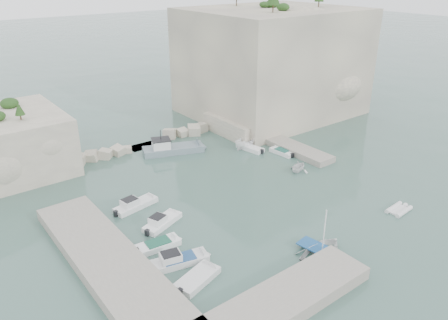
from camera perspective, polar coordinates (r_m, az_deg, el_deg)
ground at (r=46.63m, az=4.51°, el=-5.76°), size 400.00×400.00×0.00m
cliff_east at (r=74.45m, az=6.25°, el=12.59°), size 26.00×22.00×17.00m
cliff_terrace at (r=66.30m, az=2.62°, el=4.77°), size 8.00×10.00×2.50m
quay_west at (r=38.04m, az=-14.44°, el=-13.25°), size 5.00×24.00×1.10m
quay_south at (r=33.35m, az=6.03°, el=-18.72°), size 18.00×4.00×1.10m
ledge_east at (r=61.43m, az=7.75°, el=2.12°), size 3.00×16.00×0.80m
breakwater at (r=62.31m, az=-9.74°, el=2.60°), size 28.00×3.00×1.40m
motorboat_a at (r=46.81m, az=-11.41°, el=-6.08°), size 5.41×2.42×1.40m
motorboat_b at (r=43.46m, az=-8.02°, el=-8.36°), size 5.02×3.17×1.40m
motorboat_c at (r=40.36m, az=-8.56°, el=-11.22°), size 4.42×1.96×0.70m
motorboat_d at (r=38.24m, az=-5.83°, el=-13.31°), size 5.65×2.82×1.40m
motorboat_e at (r=36.35m, az=-3.49°, el=-15.51°), size 4.74×3.00×0.70m
rowboat at (r=39.98m, az=12.64°, el=-11.97°), size 5.38×4.20×1.02m
inflatable_dinghy at (r=48.69m, az=21.83°, el=-6.21°), size 3.09×1.64×0.44m
tender_east_a at (r=54.48m, az=9.64°, el=-1.43°), size 3.38×3.09×1.51m
tender_east_b at (r=59.10m, az=7.54°, el=0.80°), size 1.63×3.88×0.70m
tender_east_c at (r=59.98m, az=3.42°, el=1.33°), size 2.11×4.54×0.70m
tender_east_d at (r=60.93m, az=2.97°, el=1.72°), size 4.67×2.35×1.72m
work_boat at (r=59.51m, az=-6.61°, el=1.02°), size 9.24×5.55×2.20m
rowboat_mast at (r=38.53m, az=12.99°, el=-8.82°), size 0.10×0.10×4.20m
vegetation at (r=70.79m, az=2.54°, el=19.83°), size 53.48×13.88×13.40m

